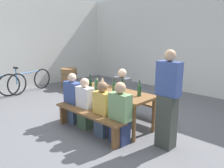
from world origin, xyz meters
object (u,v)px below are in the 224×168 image
wine_bottle_4 (139,90)px  seated_guest_near_2 (103,110)px  wine_bottle_0 (90,83)px  wine_bottle_3 (96,86)px  wine_glass_2 (102,79)px  seated_guest_near_3 (120,115)px  seated_guest_far_0 (122,94)px  wine_barrel (69,78)px  wine_bottle_2 (122,88)px  standing_host (168,102)px  seated_guest_near_1 (85,105)px  wine_glass_1 (96,79)px  wine_glass_0 (86,84)px  wine_bottle_1 (114,88)px  bench_far (132,102)px  parked_bicycle_0 (30,81)px  seated_guest_near_0 (73,100)px  bench_near (88,117)px

wine_bottle_4 → seated_guest_near_2: 0.81m
wine_bottle_0 → wine_bottle_3: size_ratio=0.95×
wine_glass_2 → seated_guest_near_3: 1.55m
wine_bottle_4 → seated_guest_far_0: (-0.83, 0.42, -0.32)m
seated_guest_near_3 → wine_barrel: 4.47m
wine_bottle_2 → standing_host: 1.04m
seated_guest_near_1 → wine_barrel: (-3.12, 1.79, -0.15)m
seated_guest_near_2 → seated_guest_near_3: size_ratio=0.95×
seated_guest_near_3 → wine_bottle_0: bearing=74.3°
wine_bottle_2 → wine_glass_1: size_ratio=1.72×
wine_bottle_4 → wine_glass_0: bearing=-160.3°
wine_bottle_0 → seated_guest_far_0: bearing=65.8°
wine_bottle_0 → standing_host: size_ratio=0.18×
seated_guest_near_1 → seated_guest_far_0: bearing=-4.6°
wine_glass_2 → wine_bottle_1: bearing=-26.5°
wine_glass_0 → seated_guest_near_3: seated_guest_near_3 is taller
wine_bottle_4 → wine_bottle_0: bearing=-166.3°
bench_far → seated_guest_near_3: (0.71, -1.18, 0.19)m
wine_bottle_3 → seated_guest_near_1: size_ratio=0.31×
wine_bottle_4 → wine_glass_1: (-1.35, 0.09, 0.03)m
bench_far → wine_barrel: size_ratio=2.53×
wine_bottle_1 → seated_guest_near_3: 0.75m
seated_guest_near_2 → parked_bicycle_0: size_ratio=0.64×
wine_bottle_2 → bench_far: bearing=115.3°
wine_glass_2 → wine_barrel: size_ratio=0.25×
seated_guest_near_0 → wine_barrel: bearing=56.4°
seated_guest_near_2 → seated_guest_far_0: 1.12m
wine_bottle_3 → wine_bottle_4: 0.92m
standing_host → wine_glass_0: bearing=7.7°
wine_bottle_1 → parked_bicycle_0: 4.08m
wine_bottle_2 → wine_bottle_3: size_ratio=1.00×
wine_bottle_3 → seated_guest_far_0: bearing=88.6°
wine_bottle_1 → wine_glass_0: 0.68m
wine_bottle_4 → parked_bicycle_0: 4.55m
wine_bottle_1 → seated_guest_near_0: 1.02m
wine_glass_0 → wine_barrel: (-2.91, 1.58, -0.52)m
bench_near → standing_host: bearing=24.1°
bench_near → wine_bottle_4: wine_bottle_4 is taller
wine_bottle_2 → wine_bottle_4: 0.34m
wine_bottle_4 → wine_glass_1: size_ratio=1.59×
seated_guest_near_0 → seated_guest_near_2: size_ratio=1.03×
wine_bottle_1 → wine_glass_0: size_ratio=1.86×
seated_guest_near_1 → bench_near: bearing=-119.5°
bench_far → wine_bottle_2: bearing=-64.7°
seated_guest_far_0 → parked_bicycle_0: size_ratio=0.68×
seated_guest_near_0 → seated_guest_near_1: seated_guest_near_0 is taller
bench_far → seated_guest_near_3: size_ratio=1.57×
seated_guest_near_0 → wine_bottle_2: bearing=-65.3°
wine_bottle_2 → wine_bottle_4: bearing=24.7°
bench_near → wine_glass_2: bearing=122.0°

